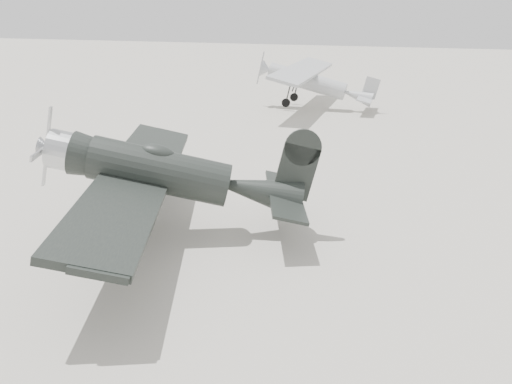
{
  "coord_description": "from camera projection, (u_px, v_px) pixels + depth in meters",
  "views": [
    {
      "loc": [
        5.11,
        -13.34,
        7.27
      ],
      "look_at": [
        0.92,
        1.22,
        1.5
      ],
      "focal_mm": 35.0,
      "sensor_mm": 36.0,
      "label": 1
    }
  ],
  "objects": [
    {
      "name": "highwing_monoplane",
      "position": [
        312.0,
        79.0,
        35.73
      ],
      "size": [
        8.61,
        12.1,
        3.45
      ],
      "rotation": [
        0.0,
        0.23,
        -0.04
      ],
      "color": "#B0B2B5",
      "rests_on": "ground"
    },
    {
      "name": "ground",
      "position": [
        218.0,
        246.0,
        15.88
      ],
      "size": [
        160.0,
        160.0,
        0.0
      ],
      "primitive_type": "plane",
      "color": "#A09D8E",
      "rests_on": "ground"
    },
    {
      "name": "lowwing_monoplane",
      "position": [
        173.0,
        175.0,
        16.04
      ],
      "size": [
        8.82,
        12.09,
        3.92
      ],
      "rotation": [
        0.0,
        0.24,
        0.31
      ],
      "color": "black",
      "rests_on": "ground"
    }
  ]
}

